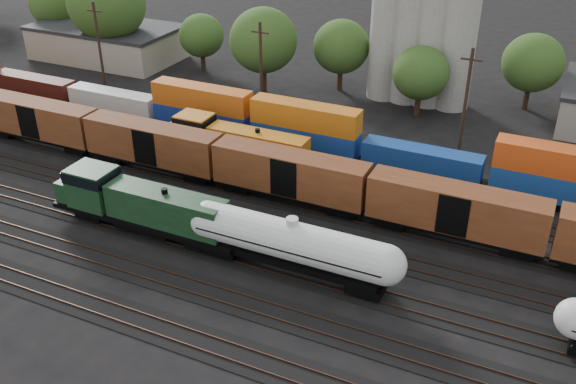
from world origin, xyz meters
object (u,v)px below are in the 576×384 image
at_px(tank_car_a, 292,243).
at_px(grain_silo, 423,15).
at_px(green_locomotive, 136,203).
at_px(orange_locomotive, 232,142).

bearing_deg(tank_car_a, grain_silo, 91.66).
bearing_deg(grain_silo, green_locomotive, -108.54).
xyz_separation_m(green_locomotive, orange_locomotive, (1.11, 15.00, -0.20)).
xyz_separation_m(orange_locomotive, grain_silo, (12.64, 26.00, 8.69)).
height_order(orange_locomotive, grain_silo, grain_silo).
height_order(green_locomotive, grain_silo, grain_silo).
height_order(tank_car_a, grain_silo, grain_silo).
distance_m(tank_car_a, orange_locomotive, 20.41).
relative_size(tank_car_a, orange_locomotive, 1.02).
bearing_deg(tank_car_a, orange_locomotive, 132.68).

